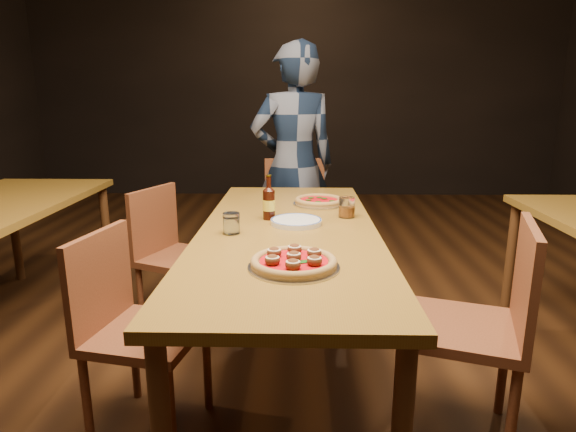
{
  "coord_description": "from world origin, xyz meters",
  "views": [
    {
      "loc": [
        0.05,
        -2.11,
        1.34
      ],
      "look_at": [
        0.0,
        -0.05,
        0.82
      ],
      "focal_mm": 30.0,
      "sensor_mm": 36.0,
      "label": 1
    }
  ],
  "objects_px": {
    "chair_main_sw": "(182,257)",
    "diner": "(294,166)",
    "pizza_meatball": "(294,262)",
    "pizza_margherita": "(319,201)",
    "chair_end": "(296,222)",
    "plate_stack": "(296,222)",
    "chair_main_nw": "(147,332)",
    "water_glass": "(231,223)",
    "table_main": "(288,243)",
    "chair_main_e": "(462,326)",
    "beer_bottle": "(269,204)",
    "amber_glass": "(347,207)"
  },
  "relations": [
    {
      "from": "chair_main_sw",
      "to": "diner",
      "type": "height_order",
      "value": "diner"
    },
    {
      "from": "pizza_meatball",
      "to": "pizza_margherita",
      "type": "bearing_deg",
      "value": 82.83
    },
    {
      "from": "chair_end",
      "to": "plate_stack",
      "type": "bearing_deg",
      "value": -93.92
    },
    {
      "from": "pizza_margherita",
      "to": "diner",
      "type": "relative_size",
      "value": 0.17
    },
    {
      "from": "plate_stack",
      "to": "diner",
      "type": "height_order",
      "value": "diner"
    },
    {
      "from": "pizza_meatball",
      "to": "diner",
      "type": "distance_m",
      "value": 1.83
    },
    {
      "from": "chair_main_nw",
      "to": "chair_main_sw",
      "type": "xyz_separation_m",
      "value": [
        -0.08,
        0.91,
        -0.0
      ]
    },
    {
      "from": "water_glass",
      "to": "table_main",
      "type": "bearing_deg",
      "value": 20.46
    },
    {
      "from": "chair_main_e",
      "to": "plate_stack",
      "type": "bearing_deg",
      "value": -107.38
    },
    {
      "from": "pizza_meatball",
      "to": "beer_bottle",
      "type": "distance_m",
      "value": 0.69
    },
    {
      "from": "chair_main_nw",
      "to": "water_glass",
      "type": "distance_m",
      "value": 0.56
    },
    {
      "from": "pizza_meatball",
      "to": "beer_bottle",
      "type": "height_order",
      "value": "beer_bottle"
    },
    {
      "from": "chair_main_sw",
      "to": "plate_stack",
      "type": "xyz_separation_m",
      "value": [
        0.66,
        -0.44,
        0.33
      ]
    },
    {
      "from": "chair_end",
      "to": "chair_main_e",
      "type": "bearing_deg",
      "value": -71.6
    },
    {
      "from": "chair_main_sw",
      "to": "amber_glass",
      "type": "xyz_separation_m",
      "value": [
        0.91,
        -0.3,
        0.37
      ]
    },
    {
      "from": "pizza_meatball",
      "to": "water_glass",
      "type": "xyz_separation_m",
      "value": [
        -0.28,
        0.42,
        0.02
      ]
    },
    {
      "from": "chair_main_e",
      "to": "diner",
      "type": "distance_m",
      "value": 1.87
    },
    {
      "from": "pizza_margherita",
      "to": "beer_bottle",
      "type": "bearing_deg",
      "value": -127.04
    },
    {
      "from": "chair_end",
      "to": "water_glass",
      "type": "bearing_deg",
      "value": -106.45
    },
    {
      "from": "chair_main_nw",
      "to": "diner",
      "type": "bearing_deg",
      "value": -6.68
    },
    {
      "from": "table_main",
      "to": "chair_main_e",
      "type": "relative_size",
      "value": 2.15
    },
    {
      "from": "table_main",
      "to": "chair_end",
      "type": "xyz_separation_m",
      "value": [
        0.03,
        1.18,
        -0.21
      ]
    },
    {
      "from": "pizza_margherita",
      "to": "water_glass",
      "type": "relative_size",
      "value": 3.1
    },
    {
      "from": "chair_main_nw",
      "to": "water_glass",
      "type": "xyz_separation_m",
      "value": [
        0.3,
        0.3,
        0.36
      ]
    },
    {
      "from": "pizza_margherita",
      "to": "amber_glass",
      "type": "height_order",
      "value": "amber_glass"
    },
    {
      "from": "pizza_meatball",
      "to": "beer_bottle",
      "type": "relative_size",
      "value": 1.52
    },
    {
      "from": "amber_glass",
      "to": "chair_main_e",
      "type": "bearing_deg",
      "value": -56.4
    },
    {
      "from": "pizza_meatball",
      "to": "amber_glass",
      "type": "height_order",
      "value": "amber_glass"
    },
    {
      "from": "beer_bottle",
      "to": "diner",
      "type": "xyz_separation_m",
      "value": [
        0.11,
        1.15,
        0.02
      ]
    },
    {
      "from": "pizza_meatball",
      "to": "water_glass",
      "type": "height_order",
      "value": "water_glass"
    },
    {
      "from": "chair_main_sw",
      "to": "amber_glass",
      "type": "height_order",
      "value": "chair_main_sw"
    },
    {
      "from": "chair_main_nw",
      "to": "amber_glass",
      "type": "distance_m",
      "value": 1.1
    },
    {
      "from": "diner",
      "to": "pizza_meatball",
      "type": "bearing_deg",
      "value": 75.96
    },
    {
      "from": "beer_bottle",
      "to": "pizza_meatball",
      "type": "bearing_deg",
      "value": -79.31
    },
    {
      "from": "water_glass",
      "to": "amber_glass",
      "type": "xyz_separation_m",
      "value": [
        0.53,
        0.31,
        0.0
      ]
    },
    {
      "from": "amber_glass",
      "to": "beer_bottle",
      "type": "bearing_deg",
      "value": -172.52
    },
    {
      "from": "pizza_margherita",
      "to": "plate_stack",
      "type": "height_order",
      "value": "pizza_margherita"
    },
    {
      "from": "chair_end",
      "to": "pizza_meatball",
      "type": "height_order",
      "value": "chair_end"
    },
    {
      "from": "water_glass",
      "to": "amber_glass",
      "type": "bearing_deg",
      "value": 29.96
    },
    {
      "from": "table_main",
      "to": "plate_stack",
      "type": "xyz_separation_m",
      "value": [
        0.04,
        0.08,
        0.08
      ]
    },
    {
      "from": "plate_stack",
      "to": "diner",
      "type": "relative_size",
      "value": 0.14
    },
    {
      "from": "chair_main_e",
      "to": "plate_stack",
      "type": "relative_size",
      "value": 3.88
    },
    {
      "from": "chair_main_nw",
      "to": "pizza_meatball",
      "type": "height_order",
      "value": "chair_main_nw"
    },
    {
      "from": "table_main",
      "to": "water_glass",
      "type": "xyz_separation_m",
      "value": [
        -0.25,
        -0.09,
        0.12
      ]
    },
    {
      "from": "chair_main_nw",
      "to": "pizza_meatball",
      "type": "relative_size",
      "value": 2.68
    },
    {
      "from": "water_glass",
      "to": "diner",
      "type": "bearing_deg",
      "value": 79.73
    },
    {
      "from": "table_main",
      "to": "water_glass",
      "type": "distance_m",
      "value": 0.29
    },
    {
      "from": "chair_end",
      "to": "chair_main_sw",
      "type": "bearing_deg",
      "value": -138.66
    },
    {
      "from": "chair_main_e",
      "to": "table_main",
      "type": "bearing_deg",
      "value": -101.37
    },
    {
      "from": "chair_main_e",
      "to": "diner",
      "type": "height_order",
      "value": "diner"
    }
  ]
}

